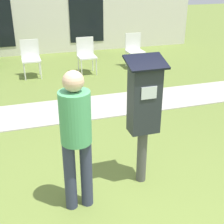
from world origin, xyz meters
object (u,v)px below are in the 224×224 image
person_standing (76,132)px  outdoor_chair_left (31,56)px  outdoor_chair_middle (86,53)px  parking_meter (144,106)px  outdoor_chair_right (134,48)px

person_standing → outdoor_chair_left: bearing=81.1°
outdoor_chair_middle → person_standing: bearing=-79.8°
parking_meter → outdoor_chair_right: (1.76, 4.80, -0.49)m
outdoor_chair_left → outdoor_chair_right: size_ratio=1.00×
parking_meter → outdoor_chair_right: size_ratio=1.77×
outdoor_chair_left → outdoor_chair_middle: 1.37m
parking_meter → outdoor_chair_right: parking_meter is taller
outdoor_chair_middle → outdoor_chair_right: size_ratio=1.00×
parking_meter → person_standing: bearing=-164.9°
outdoor_chair_left → outdoor_chair_right: (2.73, 0.04, 0.00)m
parking_meter → outdoor_chair_left: parking_meter is taller
person_standing → outdoor_chair_middle: bearing=65.4°
person_standing → outdoor_chair_middle: 5.05m
outdoor_chair_left → outdoor_chair_right: 2.73m
parking_meter → outdoor_chair_middle: bearing=85.1°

